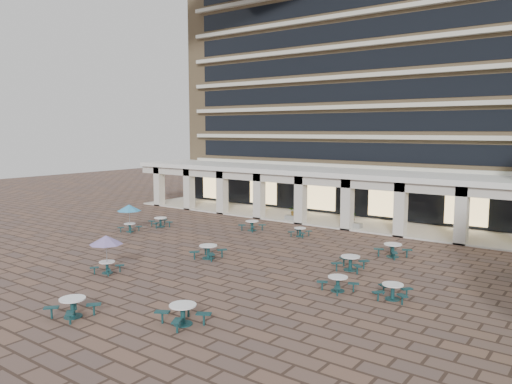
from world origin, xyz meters
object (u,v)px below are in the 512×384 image
picnic_table_3 (393,290)px  planter_right (352,222)px  picnic_table_1 (73,306)px  picnic_table_2 (183,312)px  planter_left (294,215)px

picnic_table_3 → planter_right: planter_right is taller
picnic_table_1 → picnic_table_2: size_ratio=0.88×
planter_left → planter_right: planter_left is taller
picnic_table_1 → picnic_table_2: 4.74m
picnic_table_1 → planter_left: bearing=96.0°
picnic_table_1 → picnic_table_3: size_ratio=1.05×
picnic_table_1 → planter_right: planter_right is taller
planter_left → planter_right: size_ratio=1.00×
picnic_table_1 → picnic_table_3: picnic_table_1 is taller
planter_left → picnic_table_1: bearing=-80.0°
picnic_table_3 → picnic_table_1: bearing=-144.1°
picnic_table_1 → planter_right: size_ratio=1.26×
picnic_table_2 → planter_left: bearing=126.8°
picnic_table_2 → picnic_table_3: (5.62, 7.81, -0.06)m
picnic_table_1 → planter_left: planter_left is taller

